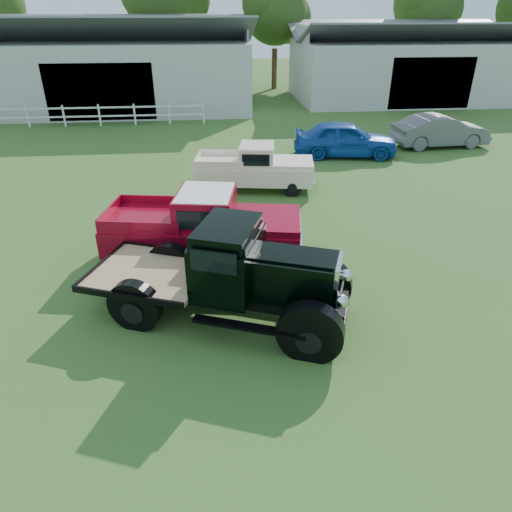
{
  "coord_description": "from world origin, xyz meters",
  "views": [
    {
      "loc": [
        -0.73,
        -7.87,
        6.0
      ],
      "look_at": [
        0.2,
        1.2,
        1.05
      ],
      "focal_mm": 32.0,
      "sensor_mm": 36.0,
      "label": 1
    }
  ],
  "objects_px": {
    "vintage_flatbed": "(224,272)",
    "misc_car_grey": "(441,131)",
    "white_pickup": "(254,168)",
    "red_pickup": "(203,226)",
    "misc_car_blue": "(345,139)"
  },
  "relations": [
    {
      "from": "vintage_flatbed",
      "to": "misc_car_grey",
      "type": "xyz_separation_m",
      "value": [
        11.09,
        13.13,
        -0.36
      ]
    },
    {
      "from": "white_pickup",
      "to": "misc_car_grey",
      "type": "distance_m",
      "value": 10.91
    },
    {
      "from": "red_pickup",
      "to": "misc_car_blue",
      "type": "xyz_separation_m",
      "value": [
        6.44,
        9.24,
        -0.17
      ]
    },
    {
      "from": "misc_car_blue",
      "to": "vintage_flatbed",
      "type": "bearing_deg",
      "value": 161.86
    },
    {
      "from": "misc_car_grey",
      "to": "vintage_flatbed",
      "type": "bearing_deg",
      "value": 135.82
    },
    {
      "from": "vintage_flatbed",
      "to": "misc_car_grey",
      "type": "relative_size",
      "value": 1.22
    },
    {
      "from": "misc_car_blue",
      "to": "red_pickup",
      "type": "bearing_deg",
      "value": 153.57
    },
    {
      "from": "misc_car_grey",
      "to": "misc_car_blue",
      "type": "bearing_deg",
      "value": 98.73
    },
    {
      "from": "misc_car_blue",
      "to": "white_pickup",
      "type": "bearing_deg",
      "value": 139.27
    },
    {
      "from": "red_pickup",
      "to": "misc_car_grey",
      "type": "distance_m",
      "value": 15.53
    },
    {
      "from": "white_pickup",
      "to": "misc_car_grey",
      "type": "bearing_deg",
      "value": 36.57
    },
    {
      "from": "white_pickup",
      "to": "misc_car_grey",
      "type": "xyz_separation_m",
      "value": [
        9.65,
        5.08,
        -0.06
      ]
    },
    {
      "from": "white_pickup",
      "to": "misc_car_blue",
      "type": "height_order",
      "value": "white_pickup"
    },
    {
      "from": "white_pickup",
      "to": "vintage_flatbed",
      "type": "bearing_deg",
      "value": -91.39
    },
    {
      "from": "white_pickup",
      "to": "red_pickup",
      "type": "bearing_deg",
      "value": -100.8
    }
  ]
}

